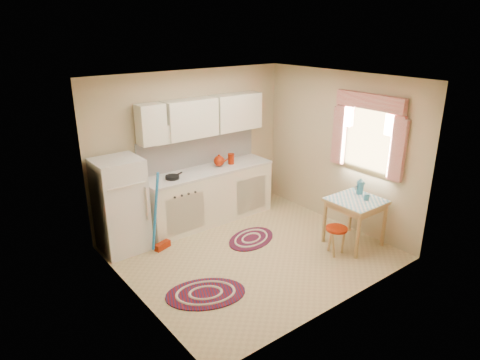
% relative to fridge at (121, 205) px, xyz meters
% --- Properties ---
extents(room_shell, '(3.64, 3.60, 2.52)m').
position_rel_fridge_xyz_m(room_shell, '(1.59, -1.01, 0.90)').
color(room_shell, tan).
rests_on(room_shell, ground).
extents(fridge, '(0.65, 0.60, 1.40)m').
position_rel_fridge_xyz_m(fridge, '(0.00, 0.00, 0.00)').
color(fridge, silver).
rests_on(fridge, ground).
extents(broom, '(0.30, 0.20, 1.20)m').
position_rel_fridge_xyz_m(broom, '(0.44, -0.35, -0.10)').
color(broom, '#1F76C3').
rests_on(broom, ground).
extents(base_cabinets, '(2.25, 0.60, 0.88)m').
position_rel_fridge_xyz_m(base_cabinets, '(1.56, 0.05, -0.26)').
color(base_cabinets, silver).
rests_on(base_cabinets, ground).
extents(countertop, '(2.27, 0.62, 0.04)m').
position_rel_fridge_xyz_m(countertop, '(1.56, 0.05, 0.20)').
color(countertop, beige).
rests_on(countertop, base_cabinets).
extents(frying_pan, '(0.28, 0.28, 0.05)m').
position_rel_fridge_xyz_m(frying_pan, '(0.86, 0.00, 0.24)').
color(frying_pan, black).
rests_on(frying_pan, countertop).
extents(red_kettle, '(0.26, 0.25, 0.20)m').
position_rel_fridge_xyz_m(red_kettle, '(1.78, 0.05, 0.32)').
color(red_kettle, maroon).
rests_on(red_kettle, countertop).
extents(red_canister, '(0.12, 0.12, 0.16)m').
position_rel_fridge_xyz_m(red_canister, '(2.02, 0.05, 0.30)').
color(red_canister, maroon).
rests_on(red_canister, countertop).
extents(table, '(0.72, 0.72, 0.72)m').
position_rel_fridge_xyz_m(table, '(2.82, -1.98, -0.34)').
color(table, tan).
rests_on(table, ground).
extents(stool, '(0.35, 0.35, 0.42)m').
position_rel_fridge_xyz_m(stool, '(2.37, -2.02, -0.49)').
color(stool, maroon).
rests_on(stool, ground).
extents(coffee_pot, '(0.15, 0.14, 0.27)m').
position_rel_fridge_xyz_m(coffee_pot, '(3.05, -1.86, 0.15)').
color(coffee_pot, '#2B6B85').
rests_on(coffee_pot, table).
extents(mug, '(0.10, 0.10, 0.10)m').
position_rel_fridge_xyz_m(mug, '(2.93, -2.08, 0.07)').
color(mug, '#2B6B85').
rests_on(mug, table).
extents(rug_center, '(1.01, 0.83, 0.02)m').
position_rel_fridge_xyz_m(rug_center, '(1.68, -0.93, -0.69)').
color(rug_center, maroon).
rests_on(rug_center, ground).
extents(rug_left, '(1.19, 1.03, 0.02)m').
position_rel_fridge_xyz_m(rug_left, '(0.32, -1.71, -0.69)').
color(rug_left, maroon).
rests_on(rug_left, ground).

